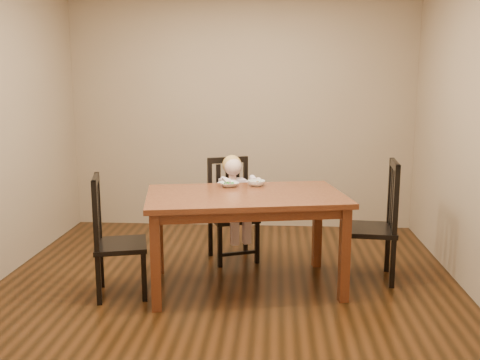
# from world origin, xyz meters

# --- Properties ---
(room) EXTENTS (4.01, 4.01, 2.71)m
(room) POSITION_xyz_m (0.00, 0.00, 1.35)
(room) COLOR #42230E
(room) RESTS_ON ground
(dining_table) EXTENTS (1.77, 1.26, 0.81)m
(dining_table) POSITION_xyz_m (0.16, 0.06, 0.71)
(dining_table) COLOR #4C2011
(dining_table) RESTS_ON room
(chair_child) EXTENTS (0.55, 0.54, 0.99)m
(chair_child) POSITION_xyz_m (-0.02, 0.79, 0.47)
(chair_child) COLOR black
(chair_child) RESTS_ON room
(chair_left) EXTENTS (0.50, 0.52, 0.99)m
(chair_left) POSITION_xyz_m (-0.89, -0.19, 0.47)
(chair_left) COLOR black
(chair_left) RESTS_ON room
(chair_right) EXTENTS (0.47, 0.49, 1.06)m
(chair_right) POSITION_xyz_m (1.29, 0.32, 0.51)
(chair_right) COLOR black
(chair_right) RESTS_ON room
(toddler) EXTENTS (0.44, 0.49, 0.55)m
(toddler) POSITION_xyz_m (0.00, 0.74, 0.62)
(toddler) COLOR silver
(toddler) RESTS_ON chair_child
(bowl_peas) EXTENTS (0.22, 0.22, 0.04)m
(bowl_peas) POSITION_xyz_m (-0.00, 0.34, 0.83)
(bowl_peas) COLOR silver
(bowl_peas) RESTS_ON dining_table
(bowl_veg) EXTENTS (0.16, 0.16, 0.05)m
(bowl_veg) POSITION_xyz_m (0.24, 0.39, 0.83)
(bowl_veg) COLOR silver
(bowl_veg) RESTS_ON dining_table
(fork) EXTENTS (0.06, 0.10, 0.04)m
(fork) POSITION_xyz_m (-0.04, 0.31, 0.85)
(fork) COLOR silver
(fork) RESTS_ON bowl_peas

